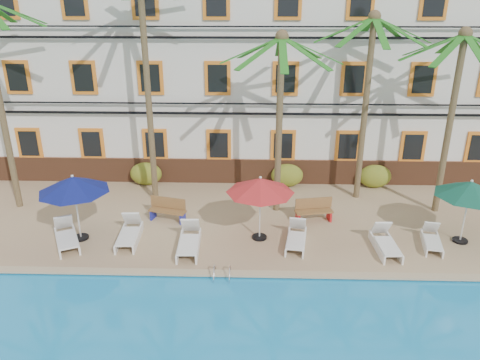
{
  "coord_description": "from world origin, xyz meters",
  "views": [
    {
      "loc": [
        0.12,
        -13.88,
        8.88
      ],
      "look_at": [
        -0.39,
        3.0,
        2.0
      ],
      "focal_mm": 35.0,
      "sensor_mm": 36.0,
      "label": 1
    }
  ],
  "objects_px": {
    "palm_e": "(454,97)",
    "lounger_c": "(189,241)",
    "palm_d": "(368,82)",
    "bench_left": "(168,209)",
    "umbrella_red": "(260,186)",
    "lounger_a": "(66,237)",
    "umbrella_blue": "(73,185)",
    "palm_b": "(146,60)",
    "lounger_f": "(432,240)",
    "bench_right": "(313,210)",
    "umbrella_green": "(470,189)",
    "pool_ladder": "(222,276)",
    "lounger_b": "(129,233)",
    "palm_c": "(280,98)",
    "lounger_e": "(385,243)",
    "lounger_d": "(296,238)"
  },
  "relations": [
    {
      "from": "umbrella_blue",
      "to": "lounger_c",
      "type": "relative_size",
      "value": 1.24
    },
    {
      "from": "palm_b",
      "to": "lounger_f",
      "type": "distance_m",
      "value": 12.82
    },
    {
      "from": "palm_b",
      "to": "bench_left",
      "type": "height_order",
      "value": "palm_b"
    },
    {
      "from": "palm_b",
      "to": "umbrella_green",
      "type": "relative_size",
      "value": 3.87
    },
    {
      "from": "lounger_e",
      "to": "lounger_f",
      "type": "xyz_separation_m",
      "value": [
        1.76,
        0.34,
        -0.04
      ]
    },
    {
      "from": "palm_e",
      "to": "lounger_c",
      "type": "distance_m",
      "value": 11.46
    },
    {
      "from": "pool_ladder",
      "to": "lounger_c",
      "type": "bearing_deg",
      "value": 127.5
    },
    {
      "from": "lounger_d",
      "to": "lounger_e",
      "type": "relative_size",
      "value": 1.0
    },
    {
      "from": "lounger_a",
      "to": "bench_left",
      "type": "bearing_deg",
      "value": 31.32
    },
    {
      "from": "umbrella_blue",
      "to": "bench_left",
      "type": "bearing_deg",
      "value": 28.54
    },
    {
      "from": "bench_left",
      "to": "palm_b",
      "type": "bearing_deg",
      "value": 115.13
    },
    {
      "from": "umbrella_blue",
      "to": "lounger_e",
      "type": "bearing_deg",
      "value": -2.59
    },
    {
      "from": "lounger_e",
      "to": "bench_left",
      "type": "xyz_separation_m",
      "value": [
        -8.13,
        2.15,
        0.18
      ]
    },
    {
      "from": "lounger_c",
      "to": "umbrella_green",
      "type": "bearing_deg",
      "value": 4.75
    },
    {
      "from": "lounger_c",
      "to": "palm_c",
      "type": "bearing_deg",
      "value": 45.72
    },
    {
      "from": "umbrella_green",
      "to": "lounger_b",
      "type": "distance_m",
      "value": 12.37
    },
    {
      "from": "palm_d",
      "to": "umbrella_blue",
      "type": "xyz_separation_m",
      "value": [
        -11.06,
        -4.15,
        -2.93
      ]
    },
    {
      "from": "lounger_b",
      "to": "umbrella_blue",
      "type": "bearing_deg",
      "value": 177.03
    },
    {
      "from": "umbrella_green",
      "to": "lounger_e",
      "type": "distance_m",
      "value": 3.53
    },
    {
      "from": "palm_b",
      "to": "lounger_d",
      "type": "distance_m",
      "value": 9.08
    },
    {
      "from": "palm_c",
      "to": "lounger_e",
      "type": "relative_size",
      "value": 3.75
    },
    {
      "from": "lounger_c",
      "to": "lounger_e",
      "type": "relative_size",
      "value": 1.06
    },
    {
      "from": "lounger_c",
      "to": "lounger_d",
      "type": "relative_size",
      "value": 1.07
    },
    {
      "from": "palm_c",
      "to": "pool_ladder",
      "type": "distance_m",
      "value": 7.2
    },
    {
      "from": "lounger_c",
      "to": "bench_left",
      "type": "height_order",
      "value": "lounger_c"
    },
    {
      "from": "palm_c",
      "to": "lounger_a",
      "type": "height_order",
      "value": "palm_c"
    },
    {
      "from": "palm_e",
      "to": "lounger_b",
      "type": "relative_size",
      "value": 3.68
    },
    {
      "from": "umbrella_green",
      "to": "bench_right",
      "type": "bearing_deg",
      "value": 163.37
    },
    {
      "from": "palm_b",
      "to": "umbrella_blue",
      "type": "relative_size",
      "value": 3.72
    },
    {
      "from": "umbrella_red",
      "to": "lounger_a",
      "type": "xyz_separation_m",
      "value": [
        -7.04,
        -0.65,
        -1.83
      ]
    },
    {
      "from": "lounger_f",
      "to": "bench_left",
      "type": "distance_m",
      "value": 10.05
    },
    {
      "from": "palm_d",
      "to": "lounger_e",
      "type": "bearing_deg",
      "value": -88.97
    },
    {
      "from": "lounger_a",
      "to": "lounger_f",
      "type": "distance_m",
      "value": 13.28
    },
    {
      "from": "palm_d",
      "to": "bench_left",
      "type": "relative_size",
      "value": 5.04
    },
    {
      "from": "bench_left",
      "to": "umbrella_blue",
      "type": "bearing_deg",
      "value": -151.46
    },
    {
      "from": "umbrella_red",
      "to": "lounger_c",
      "type": "bearing_deg",
      "value": -161.22
    },
    {
      "from": "pool_ladder",
      "to": "lounger_e",
      "type": "bearing_deg",
      "value": 17.59
    },
    {
      "from": "bench_right",
      "to": "lounger_d",
      "type": "bearing_deg",
      "value": -112.91
    },
    {
      "from": "umbrella_green",
      "to": "lounger_d",
      "type": "relative_size",
      "value": 1.27
    },
    {
      "from": "umbrella_green",
      "to": "lounger_c",
      "type": "height_order",
      "value": "umbrella_green"
    },
    {
      "from": "palm_e",
      "to": "lounger_d",
      "type": "height_order",
      "value": "palm_e"
    },
    {
      "from": "umbrella_red",
      "to": "pool_ladder",
      "type": "relative_size",
      "value": 3.36
    },
    {
      "from": "lounger_f",
      "to": "pool_ladder",
      "type": "height_order",
      "value": "lounger_f"
    },
    {
      "from": "bench_left",
      "to": "palm_c",
      "type": "bearing_deg",
      "value": 13.8
    },
    {
      "from": "palm_b",
      "to": "bench_right",
      "type": "xyz_separation_m",
      "value": [
        6.74,
        -1.83,
        -5.57
      ]
    },
    {
      "from": "lounger_e",
      "to": "bench_left",
      "type": "height_order",
      "value": "bench_left"
    },
    {
      "from": "lounger_a",
      "to": "lounger_b",
      "type": "height_order",
      "value": "lounger_a"
    },
    {
      "from": "palm_d",
      "to": "bench_left",
      "type": "height_order",
      "value": "palm_d"
    },
    {
      "from": "bench_left",
      "to": "bench_right",
      "type": "bearing_deg",
      "value": 1.23
    },
    {
      "from": "umbrella_blue",
      "to": "lounger_a",
      "type": "height_order",
      "value": "umbrella_blue"
    }
  ]
}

